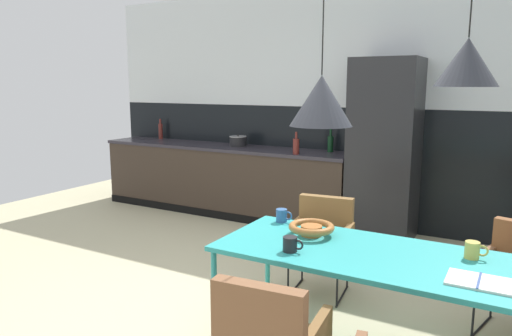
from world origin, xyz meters
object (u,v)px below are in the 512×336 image
at_px(open_book, 479,282).
at_px(mug_tall_blue, 291,244).
at_px(cooking_pot, 238,141).
at_px(bottle_spice_small, 330,143).
at_px(fruit_bowl, 311,228).
at_px(armchair_near_window, 322,232).
at_px(mug_white_ceramic, 282,216).
at_px(armchair_by_stool, 268,334).
at_px(bottle_vinegar_dark, 296,146).
at_px(refrigerator_column, 384,150).
at_px(dining_table, 380,261).
at_px(pendant_lamp_over_table_far, 467,62).
at_px(pendant_lamp_over_table_near, 321,101).
at_px(mug_wide_latte, 473,250).
at_px(bottle_oil_tall, 161,131).

relative_size(open_book, mug_tall_blue, 2.35).
relative_size(cooking_pot, bottle_spice_small, 0.82).
bearing_deg(open_book, fruit_bowl, 164.54).
bearing_deg(armchair_near_window, cooking_pot, -48.95).
relative_size(mug_white_ceramic, bottle_spice_small, 0.45).
bearing_deg(armchair_by_stool, mug_white_ceramic, 107.83).
distance_m(open_book, bottle_vinegar_dark, 3.27).
height_order(refrigerator_column, cooking_pot, refrigerator_column).
relative_size(dining_table, pendant_lamp_over_table_far, 1.74).
bearing_deg(pendant_lamp_over_table_near, pendant_lamp_over_table_far, 0.18).
bearing_deg(mug_white_ceramic, armchair_near_window, 80.69).
xyz_separation_m(open_book, pendant_lamp_over_table_far, (-0.15, 0.16, 1.09)).
bearing_deg(open_book, mug_wide_latte, 100.14).
bearing_deg(bottle_oil_tall, pendant_lamp_over_table_far, -31.70).
height_order(dining_table, fruit_bowl, fruit_bowl).
xyz_separation_m(bottle_oil_tall, bottle_vinegar_dark, (2.41, -0.43, -0.02)).
distance_m(bottle_oil_tall, bottle_vinegar_dark, 2.45).
bearing_deg(pendant_lamp_over_table_far, armchair_near_window, 141.56).
xyz_separation_m(bottle_oil_tall, pendant_lamp_over_table_near, (3.62, -2.72, 0.58)).
bearing_deg(cooking_pot, pendant_lamp_over_table_near, -49.74).
bearing_deg(mug_tall_blue, armchair_by_stool, -75.02).
xyz_separation_m(refrigerator_column, bottle_vinegar_dark, (-0.96, -0.22, 0.01)).
bearing_deg(bottle_spice_small, armchair_by_stool, -73.90).
bearing_deg(armchair_by_stool, mug_tall_blue, 99.56).
relative_size(open_book, mug_white_ceramic, 2.45).
distance_m(open_book, pendant_lamp_over_table_near, 1.30).
height_order(armchair_by_stool, pendant_lamp_over_table_near, pendant_lamp_over_table_near).
bearing_deg(bottle_spice_small, bottle_vinegar_dark, -126.50).
bearing_deg(fruit_bowl, cooking_pot, 130.40).
height_order(armchair_by_stool, bottle_spice_small, bottle_spice_small).
bearing_deg(armchair_by_stool, mug_wide_latte, 45.11).
bearing_deg(armchair_near_window, refrigerator_column, -98.93).
bearing_deg(cooking_pot, bottle_oil_tall, 173.60).
bearing_deg(refrigerator_column, fruit_bowl, -86.41).
xyz_separation_m(refrigerator_column, cooking_pot, (-1.92, 0.05, -0.02)).
bearing_deg(cooking_pot, fruit_bowl, -49.60).
bearing_deg(armchair_near_window, bottle_vinegar_dark, -64.34).
height_order(mug_wide_latte, bottle_spice_small, bottle_spice_small).
distance_m(refrigerator_column, bottle_spice_small, 0.70).
relative_size(armchair_near_window, open_book, 2.55).
distance_m(armchair_by_stool, mug_tall_blue, 0.64).
bearing_deg(bottle_oil_tall, armchair_near_window, -29.21).
height_order(mug_tall_blue, bottle_oil_tall, bottle_oil_tall).
distance_m(armchair_near_window, mug_white_ceramic, 0.63).
bearing_deg(armchair_near_window, fruit_bowl, 99.40).
relative_size(refrigerator_column, pendant_lamp_over_table_near, 1.46).
bearing_deg(bottle_vinegar_dark, pendant_lamp_over_table_near, -62.15).
distance_m(armchair_by_stool, bottle_oil_tall, 5.11).
bearing_deg(bottle_vinegar_dark, mug_white_ceramic, -67.88).
xyz_separation_m(mug_white_ceramic, pendant_lamp_over_table_far, (1.19, -0.31, 1.05)).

